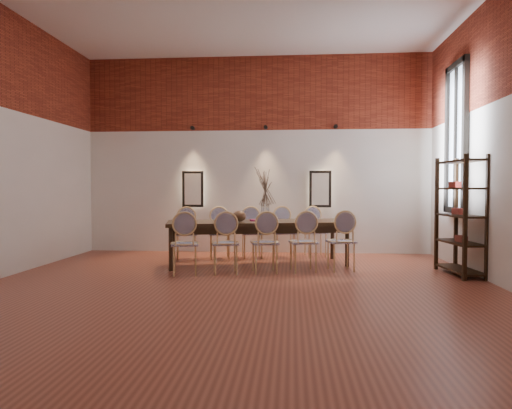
# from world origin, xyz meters

# --- Properties ---
(floor) EXTENTS (7.00, 7.00, 0.02)m
(floor) POSITION_xyz_m (0.00, 0.00, -0.01)
(floor) COLOR #974A35
(floor) RESTS_ON ground
(wall_back) EXTENTS (7.00, 0.10, 4.00)m
(wall_back) POSITION_xyz_m (0.00, 3.55, 2.00)
(wall_back) COLOR silver
(wall_back) RESTS_ON ground
(wall_front) EXTENTS (7.00, 0.10, 4.00)m
(wall_front) POSITION_xyz_m (0.00, -3.55, 2.00)
(wall_front) COLOR silver
(wall_front) RESTS_ON ground
(brick_band_back) EXTENTS (7.00, 0.02, 1.50)m
(brick_band_back) POSITION_xyz_m (0.00, 3.48, 3.25)
(brick_band_back) COLOR maroon
(brick_band_back) RESTS_ON ground
(niche_left) EXTENTS (0.36, 0.06, 0.66)m
(niche_left) POSITION_xyz_m (-1.30, 3.45, 1.30)
(niche_left) COLOR #FFEAC6
(niche_left) RESTS_ON wall_back
(niche_right) EXTENTS (0.36, 0.06, 0.66)m
(niche_right) POSITION_xyz_m (1.30, 3.45, 1.30)
(niche_right) COLOR #FFEAC6
(niche_right) RESTS_ON wall_back
(spot_fixture_left) EXTENTS (0.08, 0.10, 0.08)m
(spot_fixture_left) POSITION_xyz_m (-1.30, 3.42, 2.55)
(spot_fixture_left) COLOR black
(spot_fixture_left) RESTS_ON wall_back
(spot_fixture_mid) EXTENTS (0.08, 0.10, 0.08)m
(spot_fixture_mid) POSITION_xyz_m (0.20, 3.42, 2.55)
(spot_fixture_mid) COLOR black
(spot_fixture_mid) RESTS_ON wall_back
(spot_fixture_right) EXTENTS (0.08, 0.10, 0.08)m
(spot_fixture_right) POSITION_xyz_m (1.60, 3.42, 2.55)
(spot_fixture_right) COLOR black
(spot_fixture_right) RESTS_ON wall_back
(window_glass) EXTENTS (0.02, 0.78, 2.38)m
(window_glass) POSITION_xyz_m (3.46, 2.00, 2.15)
(window_glass) COLOR silver
(window_glass) RESTS_ON wall_right
(window_frame) EXTENTS (0.08, 0.90, 2.50)m
(window_frame) POSITION_xyz_m (3.44, 2.00, 2.15)
(window_frame) COLOR black
(window_frame) RESTS_ON wall_right
(window_mullion) EXTENTS (0.06, 0.06, 2.40)m
(window_mullion) POSITION_xyz_m (3.44, 2.00, 2.15)
(window_mullion) COLOR black
(window_mullion) RESTS_ON wall_right
(dining_table) EXTENTS (3.22, 1.62, 0.75)m
(dining_table) POSITION_xyz_m (0.15, 2.00, 0.38)
(dining_table) COLOR #352314
(dining_table) RESTS_ON floor
(chair_near_a) EXTENTS (0.52, 0.52, 0.94)m
(chair_near_a) POSITION_xyz_m (-0.89, 0.98, 0.47)
(chair_near_a) COLOR #D6B576
(chair_near_a) RESTS_ON floor
(chair_near_b) EXTENTS (0.52, 0.52, 0.94)m
(chair_near_b) POSITION_xyz_m (-0.29, 1.11, 0.47)
(chair_near_b) COLOR #D6B576
(chair_near_b) RESTS_ON floor
(chair_near_c) EXTENTS (0.52, 0.52, 0.94)m
(chair_near_c) POSITION_xyz_m (0.31, 1.24, 0.47)
(chair_near_c) COLOR #D6B576
(chair_near_c) RESTS_ON floor
(chair_near_d) EXTENTS (0.52, 0.52, 0.94)m
(chair_near_d) POSITION_xyz_m (0.91, 1.37, 0.47)
(chair_near_d) COLOR #D6B576
(chair_near_d) RESTS_ON floor
(chair_near_e) EXTENTS (0.52, 0.52, 0.94)m
(chair_near_e) POSITION_xyz_m (1.51, 1.50, 0.47)
(chair_near_e) COLOR #D6B576
(chair_near_e) RESTS_ON floor
(chair_far_a) EXTENTS (0.52, 0.52, 0.94)m
(chair_far_a) POSITION_xyz_m (-1.22, 2.49, 0.47)
(chair_far_a) COLOR #D6B576
(chair_far_a) RESTS_ON floor
(chair_far_b) EXTENTS (0.52, 0.52, 0.94)m
(chair_far_b) POSITION_xyz_m (-0.62, 2.62, 0.47)
(chair_far_b) COLOR #D6B576
(chair_far_b) RESTS_ON floor
(chair_far_c) EXTENTS (0.52, 0.52, 0.94)m
(chair_far_c) POSITION_xyz_m (-0.02, 2.75, 0.47)
(chair_far_c) COLOR #D6B576
(chair_far_c) RESTS_ON floor
(chair_far_d) EXTENTS (0.52, 0.52, 0.94)m
(chair_far_d) POSITION_xyz_m (0.58, 2.88, 0.47)
(chair_far_d) COLOR #D6B576
(chair_far_d) RESTS_ON floor
(chair_far_e) EXTENTS (0.52, 0.52, 0.94)m
(chair_far_e) POSITION_xyz_m (1.18, 3.02, 0.47)
(chair_far_e) COLOR #D6B576
(chair_far_e) RESTS_ON floor
(vase) EXTENTS (0.14, 0.14, 0.30)m
(vase) POSITION_xyz_m (0.27, 2.02, 0.90)
(vase) COLOR silver
(vase) RESTS_ON dining_table
(dried_branches) EXTENTS (0.50, 0.50, 0.70)m
(dried_branches) POSITION_xyz_m (0.27, 2.02, 1.35)
(dried_branches) COLOR #4E3D30
(dried_branches) RESTS_ON vase
(bowl) EXTENTS (0.24, 0.24, 0.18)m
(bowl) POSITION_xyz_m (-0.16, 1.88, 0.84)
(bowl) COLOR brown
(bowl) RESTS_ON dining_table
(book) EXTENTS (0.29, 0.23, 0.03)m
(book) POSITION_xyz_m (0.14, 2.03, 0.77)
(book) COLOR #9A215E
(book) RESTS_ON dining_table
(shelving_rack) EXTENTS (0.49, 1.04, 1.80)m
(shelving_rack) POSITION_xyz_m (3.28, 1.30, 0.90)
(shelving_rack) COLOR black
(shelving_rack) RESTS_ON floor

